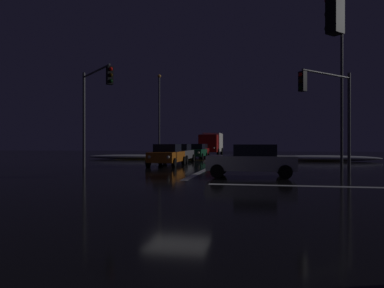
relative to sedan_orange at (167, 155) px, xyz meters
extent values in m
cube|color=black|center=(3.25, -10.76, -0.85)|extent=(120.00, 120.00, 0.10)
cube|color=white|center=(3.25, -2.65, -0.80)|extent=(0.35, 13.87, 0.01)
cube|color=yellow|center=(3.25, 8.95, -0.80)|extent=(22.00, 0.15, 0.01)
ellipsoid|color=white|center=(-5.66, 9.99, -0.56)|extent=(10.85, 1.50, 0.48)
ellipsoid|color=white|center=(12.16, 9.57, -0.54)|extent=(10.40, 1.50, 0.53)
cube|color=#C66014|center=(0.00, -0.04, -0.13)|extent=(1.80, 4.20, 0.70)
cube|color=black|center=(0.00, 0.16, 0.49)|extent=(1.60, 2.00, 0.55)
cylinder|color=black|center=(0.90, -1.59, -0.48)|extent=(0.22, 0.64, 0.64)
cylinder|color=black|center=(-0.90, -1.59, -0.48)|extent=(0.22, 0.64, 0.64)
cylinder|color=black|center=(0.90, 1.51, -0.48)|extent=(0.22, 0.64, 0.64)
cylinder|color=black|center=(-0.90, 1.51, -0.48)|extent=(0.22, 0.64, 0.64)
sphere|color=#F9EFC6|center=(0.65, -2.16, -0.08)|extent=(0.22, 0.22, 0.22)
sphere|color=#F9EFC6|center=(-0.65, -2.16, -0.08)|extent=(0.22, 0.22, 0.22)
cube|color=slate|center=(-0.27, 5.32, -0.13)|extent=(1.80, 4.20, 0.70)
cube|color=black|center=(-0.27, 5.52, 0.49)|extent=(1.60, 2.00, 0.55)
cylinder|color=black|center=(0.63, 3.77, -0.48)|extent=(0.22, 0.64, 0.64)
cylinder|color=black|center=(-1.17, 3.77, -0.48)|extent=(0.22, 0.64, 0.64)
cylinder|color=black|center=(0.63, 6.87, -0.48)|extent=(0.22, 0.64, 0.64)
cylinder|color=black|center=(-1.17, 6.87, -0.48)|extent=(0.22, 0.64, 0.64)
sphere|color=#F9EFC6|center=(0.38, 3.20, -0.08)|extent=(0.22, 0.22, 0.22)
sphere|color=#F9EFC6|center=(-0.92, 3.20, -0.08)|extent=(0.22, 0.22, 0.22)
cube|color=#14512D|center=(0.01, 11.82, -0.13)|extent=(1.80, 4.20, 0.70)
cube|color=black|center=(0.01, 12.02, 0.49)|extent=(1.60, 2.00, 0.55)
cylinder|color=black|center=(0.91, 10.27, -0.48)|extent=(0.22, 0.64, 0.64)
cylinder|color=black|center=(-0.89, 10.27, -0.48)|extent=(0.22, 0.64, 0.64)
cylinder|color=black|center=(0.91, 13.37, -0.48)|extent=(0.22, 0.64, 0.64)
cylinder|color=black|center=(-0.89, 13.37, -0.48)|extent=(0.22, 0.64, 0.64)
sphere|color=#F9EFC6|center=(0.66, 9.70, -0.08)|extent=(0.22, 0.22, 0.22)
sphere|color=#F9EFC6|center=(-0.64, 9.70, -0.08)|extent=(0.22, 0.22, 0.22)
cube|color=maroon|center=(-0.55, 17.66, -0.13)|extent=(1.80, 4.20, 0.70)
cube|color=black|center=(-0.55, 17.86, 0.49)|extent=(1.60, 2.00, 0.55)
cylinder|color=black|center=(0.35, 16.11, -0.48)|extent=(0.22, 0.64, 0.64)
cylinder|color=black|center=(-1.45, 16.11, -0.48)|extent=(0.22, 0.64, 0.64)
cylinder|color=black|center=(0.35, 19.21, -0.48)|extent=(0.22, 0.64, 0.64)
cylinder|color=black|center=(-1.45, 19.21, -0.48)|extent=(0.22, 0.64, 0.64)
sphere|color=#F9EFC6|center=(0.10, 15.54, -0.08)|extent=(0.22, 0.22, 0.22)
sphere|color=#F9EFC6|center=(-1.20, 15.54, -0.08)|extent=(0.22, 0.22, 0.22)
cube|color=red|center=(-0.07, 22.00, 0.83)|extent=(2.40, 2.20, 2.30)
cube|color=silver|center=(-0.07, 26.50, 0.98)|extent=(2.40, 5.00, 2.60)
cylinder|color=black|center=(1.13, 22.60, -0.32)|extent=(0.28, 0.96, 0.96)
cylinder|color=black|center=(-1.27, 22.60, -0.32)|extent=(0.28, 0.96, 0.96)
cylinder|color=black|center=(1.13, 27.30, -0.32)|extent=(0.28, 0.96, 0.96)
cylinder|color=black|center=(-1.27, 27.30, -0.32)|extent=(0.28, 0.96, 0.96)
sphere|color=#F9EFC6|center=(0.78, 20.85, 0.23)|extent=(0.26, 0.26, 0.26)
sphere|color=#F9EFC6|center=(-0.92, 20.85, 0.23)|extent=(0.26, 0.26, 0.26)
cube|color=#B7B7BC|center=(6.11, -7.29, -0.13)|extent=(4.20, 1.80, 0.70)
cube|color=black|center=(6.31, -7.29, 0.49)|extent=(2.00, 1.60, 0.55)
cylinder|color=black|center=(4.56, -8.19, -0.48)|extent=(0.64, 0.22, 0.64)
cylinder|color=black|center=(4.56, -6.39, -0.48)|extent=(0.64, 0.22, 0.64)
cylinder|color=black|center=(7.66, -8.19, -0.48)|extent=(0.64, 0.22, 0.64)
cylinder|color=black|center=(7.66, -6.39, -0.48)|extent=(0.64, 0.22, 0.64)
sphere|color=#F9EFC6|center=(3.99, -7.94, -0.08)|extent=(0.22, 0.22, 0.22)
sphere|color=#F9EFC6|center=(3.99, -6.64, -0.08)|extent=(0.22, 0.22, 0.22)
cylinder|color=#4C4C51|center=(11.76, -2.25, 2.11)|extent=(0.18, 0.18, 5.81)
cylinder|color=#4C4C51|center=(10.25, -3.76, 4.71)|extent=(3.10, 3.10, 0.12)
cube|color=black|center=(8.74, -5.26, 4.09)|extent=(0.46, 0.46, 1.05)
sphere|color=red|center=(8.63, -5.38, 4.43)|extent=(0.22, 0.22, 0.22)
sphere|color=black|center=(8.63, -5.38, 4.09)|extent=(0.22, 0.22, 0.22)
sphere|color=black|center=(8.63, -5.38, 3.74)|extent=(0.22, 0.22, 0.22)
cube|color=black|center=(8.28, -15.79, 3.97)|extent=(0.46, 0.46, 1.05)
sphere|color=red|center=(8.17, -15.68, 4.32)|extent=(0.22, 0.22, 0.22)
sphere|color=black|center=(8.17, -15.68, 3.97)|extent=(0.22, 0.22, 0.22)
sphere|color=black|center=(8.17, -15.68, 3.63)|extent=(0.22, 0.22, 0.22)
cylinder|color=#4C4C51|center=(-5.26, -2.25, 2.42)|extent=(0.18, 0.18, 6.45)
cylinder|color=#4C4C51|center=(-3.60, -3.91, 5.35)|extent=(3.41, 3.41, 0.12)
cube|color=black|center=(-1.93, -5.57, 4.72)|extent=(0.46, 0.46, 1.05)
sphere|color=red|center=(-1.82, -5.69, 5.07)|extent=(0.22, 0.22, 0.22)
sphere|color=black|center=(-1.82, -5.69, 4.72)|extent=(0.22, 0.22, 0.22)
sphere|color=black|center=(-1.82, -5.69, 4.38)|extent=(0.22, 0.22, 0.22)
cylinder|color=#424247|center=(12.46, 2.95, 4.07)|extent=(0.20, 0.20, 9.75)
sphere|color=#F9AD47|center=(12.46, 2.95, 9.13)|extent=(0.44, 0.44, 0.44)
cylinder|color=#424247|center=(-5.96, 18.95, 4.19)|extent=(0.20, 0.20, 9.99)
sphere|color=#F9AD47|center=(-5.96, 18.95, 9.37)|extent=(0.44, 0.44, 0.44)
camera|label=1|loc=(6.48, -24.87, 0.82)|focal=33.50mm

